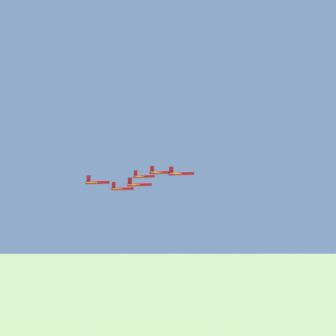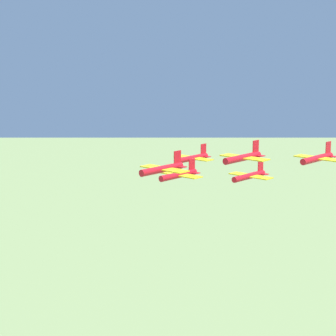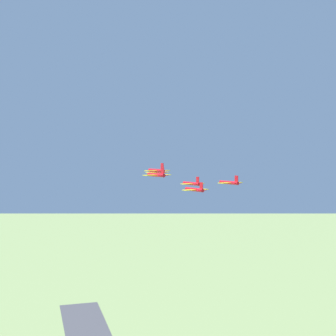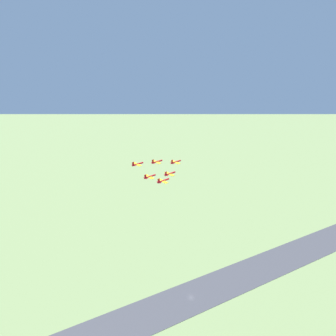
{
  "view_description": "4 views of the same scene",
  "coord_description": "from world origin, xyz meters",
  "px_view_note": "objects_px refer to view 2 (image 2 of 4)",
  "views": [
    {
      "loc": [
        -93.91,
        80.84,
        115.07
      ],
      "look_at": [
        19.38,
        4.63,
        124.43
      ],
      "focal_mm": 50.0,
      "sensor_mm": 36.0,
      "label": 1
    },
    {
      "loc": [
        -16.59,
        -79.68,
        139.44
      ],
      "look_at": [
        15.06,
        0.06,
        123.28
      ],
      "focal_mm": 70.0,
      "sensor_mm": 36.0,
      "label": 2
    },
    {
      "loc": [
        160.98,
        -7.66,
        128.47
      ],
      "look_at": [
        19.16,
        6.08,
        124.05
      ],
      "focal_mm": 50.0,
      "sensor_mm": 36.0,
      "label": 3
    },
    {
      "loc": [
        60.35,
        150.68,
        180.34
      ],
      "look_at": [
        19.48,
        -0.63,
        117.59
      ],
      "focal_mm": 28.0,
      "sensor_mm": 36.0,
      "label": 4
    }
  ],
  "objects_px": {
    "jet_3": "(318,158)",
    "jet_5": "(193,158)",
    "jet_2": "(180,175)",
    "jet_0": "(163,169)",
    "jet_4": "(250,176)",
    "jet_1": "(244,157)"
  },
  "relations": [
    {
      "from": "jet_3",
      "to": "jet_5",
      "type": "height_order",
      "value": "jet_3"
    },
    {
      "from": "jet_2",
      "to": "jet_3",
      "type": "bearing_deg",
      "value": -150.46
    },
    {
      "from": "jet_0",
      "to": "jet_3",
      "type": "bearing_deg",
      "value": -120.47
    },
    {
      "from": "jet_4",
      "to": "jet_1",
      "type": "bearing_deg",
      "value": 120.47
    },
    {
      "from": "jet_2",
      "to": "jet_5",
      "type": "distance_m",
      "value": 12.04
    },
    {
      "from": "jet_1",
      "to": "jet_0",
      "type": "bearing_deg",
      "value": 59.53
    },
    {
      "from": "jet_0",
      "to": "jet_1",
      "type": "bearing_deg",
      "value": -120.47
    },
    {
      "from": "jet_1",
      "to": "jet_5",
      "type": "relative_size",
      "value": 1.0
    },
    {
      "from": "jet_3",
      "to": "jet_5",
      "type": "xyz_separation_m",
      "value": [
        -10.7,
        21.92,
        -2.82
      ]
    },
    {
      "from": "jet_0",
      "to": "jet_2",
      "type": "xyz_separation_m",
      "value": [
        6.64,
        10.03,
        -3.18
      ]
    },
    {
      "from": "jet_3",
      "to": "jet_4",
      "type": "xyz_separation_m",
      "value": [
        -5.35,
        10.96,
        -4.34
      ]
    },
    {
      "from": "jet_4",
      "to": "jet_3",
      "type": "bearing_deg",
      "value": 180.0
    },
    {
      "from": "jet_4",
      "to": "jet_2",
      "type": "bearing_deg",
      "value": 59.53
    },
    {
      "from": "jet_1",
      "to": "jet_4",
      "type": "relative_size",
      "value": 1.0
    },
    {
      "from": "jet_0",
      "to": "jet_1",
      "type": "relative_size",
      "value": 1.0
    },
    {
      "from": "jet_3",
      "to": "jet_4",
      "type": "height_order",
      "value": "jet_3"
    },
    {
      "from": "jet_4",
      "to": "jet_5",
      "type": "distance_m",
      "value": 12.29
    },
    {
      "from": "jet_0",
      "to": "jet_1",
      "type": "height_order",
      "value": "jet_1"
    },
    {
      "from": "jet_1",
      "to": "jet_3",
      "type": "xyz_separation_m",
      "value": [
        11.99,
        -0.93,
        -0.71
      ]
    },
    {
      "from": "jet_2",
      "to": "jet_4",
      "type": "distance_m",
      "value": 12.06
    },
    {
      "from": "jet_2",
      "to": "jet_3",
      "type": "distance_m",
      "value": 21.31
    },
    {
      "from": "jet_1",
      "to": "jet_2",
      "type": "height_order",
      "value": "jet_1"
    }
  ]
}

